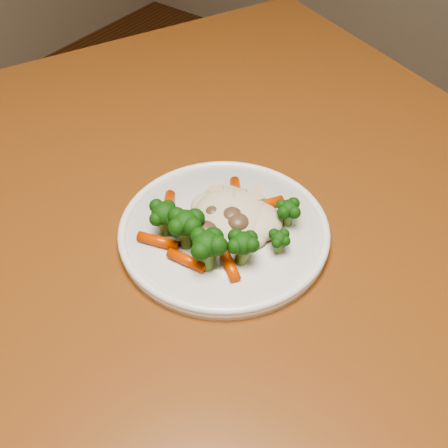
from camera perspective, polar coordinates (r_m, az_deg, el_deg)
name	(u,v)px	position (r m, az deg, el deg)	size (l,w,h in m)	color
dining_table	(297,310)	(0.72, 7.43, -8.66)	(1.41, 1.20, 0.75)	brown
plate	(224,232)	(0.65, 0.00, -0.86)	(0.24, 0.24, 0.01)	white
meal	(221,222)	(0.63, -0.28, 0.17)	(0.17, 0.16, 0.04)	beige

